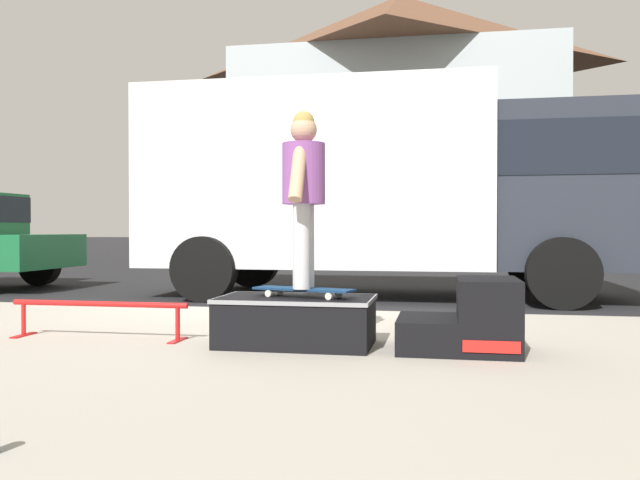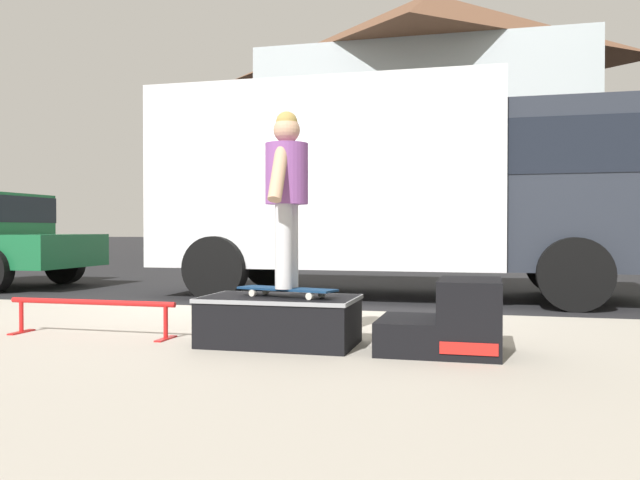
% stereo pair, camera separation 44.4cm
% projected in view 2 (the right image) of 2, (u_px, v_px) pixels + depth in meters
% --- Properties ---
extents(ground_plane, '(140.00, 140.00, 0.00)m').
position_uv_depth(ground_plane, '(252.00, 312.00, 7.83)').
color(ground_plane, black).
extents(sidewalk_slab, '(50.00, 5.00, 0.12)m').
position_uv_depth(sidewalk_slab, '(114.00, 353.00, 4.92)').
color(sidewalk_slab, '#A8A093').
rests_on(sidewalk_slab, ground).
extents(skate_box, '(1.16, 0.68, 0.37)m').
position_uv_depth(skate_box, '(280.00, 319.00, 4.92)').
color(skate_box, black).
rests_on(skate_box, sidewalk_slab).
extents(kicker_ramp, '(0.85, 0.68, 0.52)m').
position_uv_depth(kicker_ramp, '(451.00, 322.00, 4.60)').
color(kicker_ramp, black).
rests_on(kicker_ramp, sidewalk_slab).
extents(grind_rail, '(1.50, 0.28, 0.30)m').
position_uv_depth(grind_rail, '(91.00, 309.00, 5.32)').
color(grind_rail, red).
rests_on(grind_rail, sidewalk_slab).
extents(skateboard, '(0.81, 0.39, 0.07)m').
position_uv_depth(skateboard, '(287.00, 290.00, 4.88)').
color(skateboard, navy).
rests_on(skateboard, skate_box).
extents(skater_kid, '(0.32, 0.68, 1.32)m').
position_uv_depth(skater_kid, '(287.00, 184.00, 4.87)').
color(skater_kid, silver).
rests_on(skater_kid, skateboard).
extents(box_truck, '(6.91, 2.63, 3.05)m').
position_uv_depth(box_truck, '(397.00, 181.00, 9.57)').
color(box_truck, silver).
rests_on(box_truck, ground).
extents(house_behind, '(9.54, 8.23, 8.40)m').
position_uv_depth(house_behind, '(429.00, 126.00, 20.37)').
color(house_behind, silver).
rests_on(house_behind, ground).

